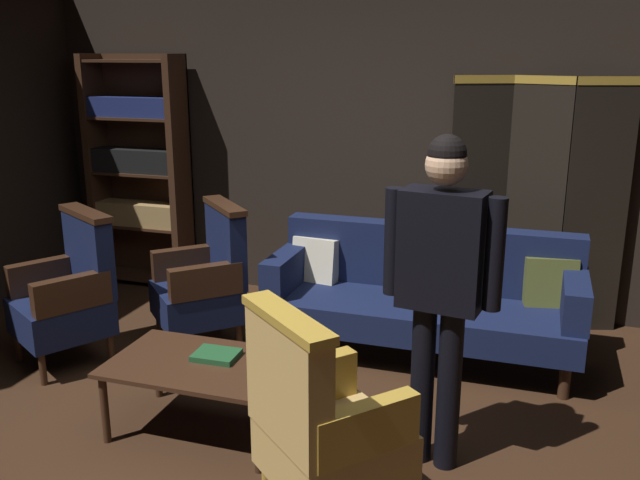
{
  "coord_description": "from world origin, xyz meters",
  "views": [
    {
      "loc": [
        1.25,
        -3.03,
        2.06
      ],
      "look_at": [
        0.0,
        0.8,
        0.95
      ],
      "focal_mm": 38.25,
      "sensor_mm": 36.0,
      "label": 1
    }
  ],
  "objects_px": {
    "bookshelf": "(139,169)",
    "book_green_cloth": "(216,355)",
    "coffee_table": "(201,370)",
    "armchair_wing_left": "(69,293)",
    "velvet_couch": "(424,292)",
    "armchair_wing_right": "(205,281)",
    "armchair_gilt_accent": "(321,424)",
    "standing_figure": "(441,275)",
    "folding_screen": "(535,200)"
  },
  "relations": [
    {
      "from": "armchair_gilt_accent",
      "to": "armchair_wing_right",
      "type": "distance_m",
      "value": 2.11
    },
    {
      "from": "bookshelf",
      "to": "armchair_wing_right",
      "type": "bearing_deg",
      "value": -42.72
    },
    {
      "from": "armchair_gilt_accent",
      "to": "book_green_cloth",
      "type": "height_order",
      "value": "armchair_gilt_accent"
    },
    {
      "from": "velvet_couch",
      "to": "standing_figure",
      "type": "xyz_separation_m",
      "value": [
        0.28,
        -1.33,
        0.57
      ]
    },
    {
      "from": "standing_figure",
      "to": "armchair_wing_left",
      "type": "bearing_deg",
      "value": 170.06
    },
    {
      "from": "armchair_gilt_accent",
      "to": "standing_figure",
      "type": "xyz_separation_m",
      "value": [
        0.41,
        0.62,
        0.54
      ]
    },
    {
      "from": "coffee_table",
      "to": "standing_figure",
      "type": "xyz_separation_m",
      "value": [
        1.27,
        0.1,
        0.65
      ]
    },
    {
      "from": "bookshelf",
      "to": "standing_figure",
      "type": "distance_m",
      "value": 3.63
    },
    {
      "from": "armchair_gilt_accent",
      "to": "armchair_wing_right",
      "type": "height_order",
      "value": "same"
    },
    {
      "from": "armchair_wing_right",
      "to": "book_green_cloth",
      "type": "distance_m",
      "value": 1.15
    },
    {
      "from": "velvet_couch",
      "to": "armchair_wing_right",
      "type": "relative_size",
      "value": 2.04
    },
    {
      "from": "book_green_cloth",
      "to": "standing_figure",
      "type": "bearing_deg",
      "value": 1.14
    },
    {
      "from": "velvet_couch",
      "to": "book_green_cloth",
      "type": "bearing_deg",
      "value": -124.59
    },
    {
      "from": "bookshelf",
      "to": "armchair_wing_left",
      "type": "distance_m",
      "value": 1.77
    },
    {
      "from": "folding_screen",
      "to": "coffee_table",
      "type": "bearing_deg",
      "value": -127.03
    },
    {
      "from": "bookshelf",
      "to": "book_green_cloth",
      "type": "bearing_deg",
      "value": -49.77
    },
    {
      "from": "armchair_gilt_accent",
      "to": "standing_figure",
      "type": "height_order",
      "value": "standing_figure"
    },
    {
      "from": "armchair_wing_left",
      "to": "armchair_wing_right",
      "type": "relative_size",
      "value": 1.0
    },
    {
      "from": "bookshelf",
      "to": "book_green_cloth",
      "type": "relative_size",
      "value": 8.45
    },
    {
      "from": "velvet_couch",
      "to": "standing_figure",
      "type": "distance_m",
      "value": 1.47
    },
    {
      "from": "velvet_couch",
      "to": "armchair_gilt_accent",
      "type": "xyz_separation_m",
      "value": [
        -0.12,
        -1.95,
        0.04
      ]
    },
    {
      "from": "velvet_couch",
      "to": "standing_figure",
      "type": "bearing_deg",
      "value": -77.87
    },
    {
      "from": "bookshelf",
      "to": "armchair_gilt_accent",
      "type": "distance_m",
      "value": 3.77
    },
    {
      "from": "book_green_cloth",
      "to": "bookshelf",
      "type": "bearing_deg",
      "value": 130.23
    },
    {
      "from": "bookshelf",
      "to": "armchair_gilt_accent",
      "type": "height_order",
      "value": "bookshelf"
    },
    {
      "from": "coffee_table",
      "to": "book_green_cloth",
      "type": "bearing_deg",
      "value": 52.73
    },
    {
      "from": "armchair_wing_right",
      "to": "book_green_cloth",
      "type": "xyz_separation_m",
      "value": [
        0.58,
        -0.99,
        -0.05
      ]
    },
    {
      "from": "folding_screen",
      "to": "velvet_couch",
      "type": "relative_size",
      "value": 0.9
    },
    {
      "from": "velvet_couch",
      "to": "armchair_wing_left",
      "type": "distance_m",
      "value": 2.43
    },
    {
      "from": "bookshelf",
      "to": "standing_figure",
      "type": "xyz_separation_m",
      "value": [
        2.98,
        -2.07,
        -0.03
      ]
    },
    {
      "from": "standing_figure",
      "to": "book_green_cloth",
      "type": "bearing_deg",
      "value": -178.86
    },
    {
      "from": "armchair_wing_right",
      "to": "standing_figure",
      "type": "height_order",
      "value": "standing_figure"
    },
    {
      "from": "bookshelf",
      "to": "book_green_cloth",
      "type": "distance_m",
      "value": 2.81
    },
    {
      "from": "coffee_table",
      "to": "armchair_gilt_accent",
      "type": "xyz_separation_m",
      "value": [
        0.87,
        -0.52,
        0.12
      ]
    },
    {
      "from": "coffee_table",
      "to": "armchair_wing_left",
      "type": "height_order",
      "value": "armchair_wing_left"
    },
    {
      "from": "book_green_cloth",
      "to": "folding_screen",
      "type": "bearing_deg",
      "value": 52.97
    },
    {
      "from": "armchair_wing_left",
      "to": "standing_figure",
      "type": "distance_m",
      "value": 2.64
    },
    {
      "from": "folding_screen",
      "to": "armchair_gilt_accent",
      "type": "relative_size",
      "value": 1.83
    },
    {
      "from": "folding_screen",
      "to": "standing_figure",
      "type": "height_order",
      "value": "folding_screen"
    },
    {
      "from": "standing_figure",
      "to": "folding_screen",
      "type": "bearing_deg",
      "value": 79.29
    },
    {
      "from": "armchair_wing_right",
      "to": "book_green_cloth",
      "type": "height_order",
      "value": "armchair_wing_right"
    },
    {
      "from": "bookshelf",
      "to": "velvet_couch",
      "type": "bearing_deg",
      "value": -15.38
    },
    {
      "from": "standing_figure",
      "to": "armchair_wing_right",
      "type": "bearing_deg",
      "value": 151.67
    },
    {
      "from": "bookshelf",
      "to": "armchair_gilt_accent",
      "type": "bearing_deg",
      "value": -46.22
    },
    {
      "from": "bookshelf",
      "to": "coffee_table",
      "type": "xyz_separation_m",
      "value": [
        1.71,
        -2.17,
        -0.68
      ]
    },
    {
      "from": "velvet_couch",
      "to": "armchair_wing_right",
      "type": "distance_m",
      "value": 1.55
    },
    {
      "from": "standing_figure",
      "to": "bookshelf",
      "type": "bearing_deg",
      "value": 145.29
    },
    {
      "from": "standing_figure",
      "to": "velvet_couch",
      "type": "bearing_deg",
      "value": 102.13
    },
    {
      "from": "velvet_couch",
      "to": "coffee_table",
      "type": "xyz_separation_m",
      "value": [
        -0.99,
        -1.42,
        -0.08
      ]
    },
    {
      "from": "bookshelf",
      "to": "coffee_table",
      "type": "bearing_deg",
      "value": -51.69
    }
  ]
}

